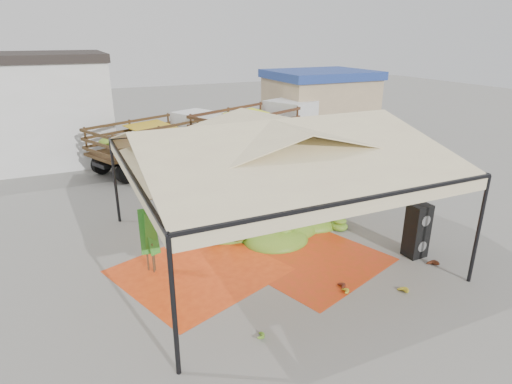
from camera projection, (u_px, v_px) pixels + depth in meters
name	position (u px, v px, depth m)	size (l,w,h in m)	color
ground	(270.00, 247.00, 13.39)	(90.00, 90.00, 0.00)	slate
canopy_tent	(271.00, 144.00, 12.24)	(8.10, 8.10, 4.00)	black
building_tan	(319.00, 103.00, 27.66)	(6.30, 5.30, 4.10)	tan
tarp_left	(199.00, 270.00, 12.06)	(3.99, 3.80, 0.01)	#EB4F16
tarp_right	(307.00, 257.00, 12.76)	(3.78, 3.97, 0.01)	red
banana_heap	(273.00, 210.00, 14.68)	(5.55, 4.56, 1.19)	#427D1A
hand_yellow_a	(343.00, 290.00, 10.97)	(0.40, 0.32, 0.18)	gold
hand_yellow_b	(402.00, 290.00, 10.96)	(0.44, 0.36, 0.20)	gold
hand_red_a	(339.00, 285.00, 11.20)	(0.41, 0.34, 0.19)	#602415
hand_red_b	(433.00, 263.00, 12.23)	(0.46, 0.37, 0.21)	#512512
hand_green	(258.00, 334.00, 9.37)	(0.39, 0.32, 0.18)	#57851B
hanging_bunches	(278.00, 156.00, 13.60)	(4.74, 0.24, 0.20)	#527D1A
speaker_stack	(417.00, 230.00, 12.61)	(0.61, 0.54, 1.65)	black
banana_leaves	(157.00, 276.00, 11.80)	(0.96, 1.36, 3.70)	#227920
vendor	(265.00, 184.00, 16.31)	(0.66, 0.43, 1.80)	gray
truck_left	(164.00, 136.00, 21.38)	(7.23, 4.97, 2.36)	#452C17
truck_right	(263.00, 125.00, 23.21)	(8.09, 5.55, 2.64)	#512A1B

